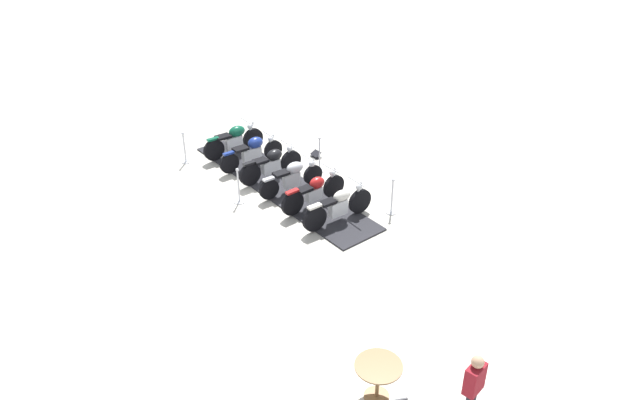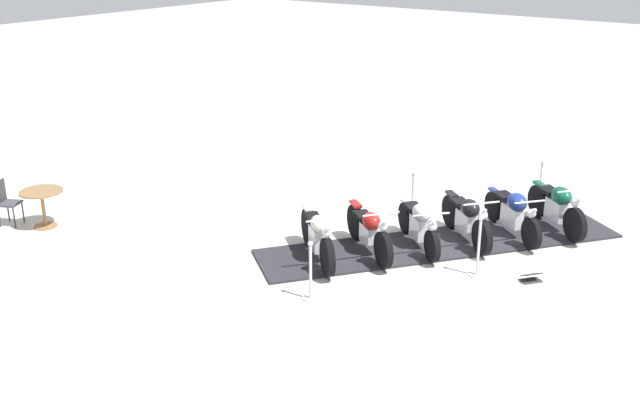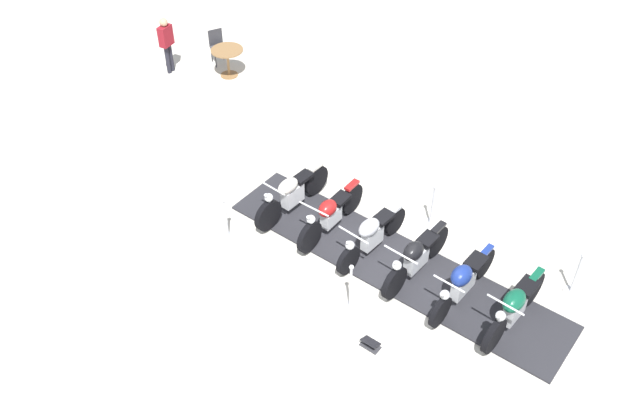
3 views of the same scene
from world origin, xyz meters
name	(u,v)px [view 3 (image 3 of 3)]	position (x,y,z in m)	size (l,w,h in m)	color
ground_plane	(392,263)	(0.00, 0.00, 0.00)	(80.00, 80.00, 0.00)	beige
display_platform	(392,262)	(0.00, 0.00, 0.02)	(7.30, 1.50, 0.05)	#28282D
motorcycle_cream	(292,193)	(-1.50, -2.07, 0.52)	(1.77, 1.49, 1.02)	black
motorcycle_maroon	(330,214)	(-0.89, -1.25, 0.50)	(1.81, 1.35, 1.00)	black
motorcycle_chrome	(371,235)	(-0.27, -0.44, 0.52)	(1.66, 1.44, 0.89)	black
motorcycle_black	(416,257)	(0.33, 0.39, 0.52)	(1.71, 1.42, 0.99)	black
motorcycle_navy	(463,281)	(0.95, 1.20, 0.54)	(1.77, 1.46, 0.92)	black
motorcycle_forest	(514,307)	(1.55, 2.02, 0.55)	(1.69, 1.43, 1.01)	black
stanchion_right_front	(227,224)	(-0.69, -3.35, 0.38)	(0.28, 0.28, 1.06)	silver
stanchion_right_mid	(350,294)	(1.16, -0.87, 0.39)	(0.31, 0.31, 1.15)	silver
stanchion_left_rear	(575,279)	(0.69, 3.35, 0.37)	(0.29, 0.29, 1.03)	silver
stanchion_left_mid	(431,212)	(-1.16, 0.87, 0.33)	(0.35, 0.35, 1.06)	silver
info_placard	(370,344)	(2.04, -0.52, 0.06)	(0.38, 0.40, 0.19)	#333338
cafe_table	(227,56)	(-7.10, -4.06, 0.60)	(0.87, 0.87, 0.79)	olive
cafe_chair_near_table	(217,44)	(-7.83, -4.44, 0.54)	(0.54, 0.54, 0.95)	#2D2D33
bystander_person	(166,40)	(-7.28, -5.71, 0.95)	(0.46, 0.38, 1.59)	#23232D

